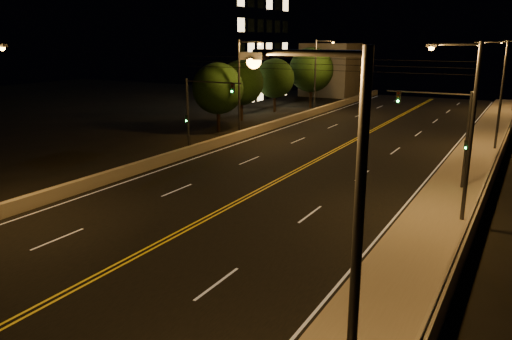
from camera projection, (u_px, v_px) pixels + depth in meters
The scene contains 21 objects.
road at pixel (243, 199), 29.34m from camera, with size 18.00×120.00×0.02m, color black.
sidewalk at pixel (434, 230), 24.19m from camera, with size 3.60×120.00×0.30m, color gray.
curb at pixel (395, 225), 25.09m from camera, with size 0.14×120.00×0.15m, color gray.
parapet_wall at pixel (472, 224), 23.24m from camera, with size 0.30×120.00×1.00m, color #A39787.
jersey_barrier at pixel (123, 172), 33.74m from camera, with size 0.45×120.00×0.79m, color #A39787.
distant_building_left at pixel (330, 70), 82.27m from camera, with size 8.00×8.00×8.47m, color gray.
parapet_rail at pixel (473, 213), 23.10m from camera, with size 0.06×0.06×120.00m, color black.
lane_markings at pixel (242, 199), 29.28m from camera, with size 17.32×116.00×0.00m.
streetlight_0 at pixel (342, 253), 9.41m from camera, with size 2.55×0.28×9.05m.
streetlight_1 at pixel (466, 122), 24.10m from camera, with size 2.55×0.28×9.05m.
streetlight_2 at pixel (498, 89), 40.47m from camera, with size 2.55×0.28×9.05m.
streetlight_5 at pixel (242, 82), 46.58m from camera, with size 2.55×0.28×9.05m.
streetlight_6 at pixel (317, 71), 62.03m from camera, with size 2.55×0.28×9.05m.
traffic_signal_right at pixel (450, 128), 30.23m from camera, with size 5.11×0.31×6.15m.
traffic_signal_left at pixel (198, 108), 39.15m from camera, with size 5.11×0.31×6.15m.
overhead_wires at pixel (311, 64), 35.47m from camera, with size 22.00×0.03×0.83m.
building_tower at pixel (190, 16), 70.09m from camera, with size 24.00×15.00×25.64m.
tree_0 at pixel (218, 89), 49.52m from camera, with size 5.11×5.11×6.92m.
tree_1 at pixel (241, 83), 56.48m from camera, with size 5.07×5.07×6.87m.
tree_2 at pixel (275, 78), 63.51m from camera, with size 5.00×5.00×6.78m.
tree_3 at pixel (311, 70), 67.10m from camera, with size 5.98×5.98×8.10m.
Camera 1 is at (14.36, -3.98, 9.14)m, focal length 35.00 mm.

